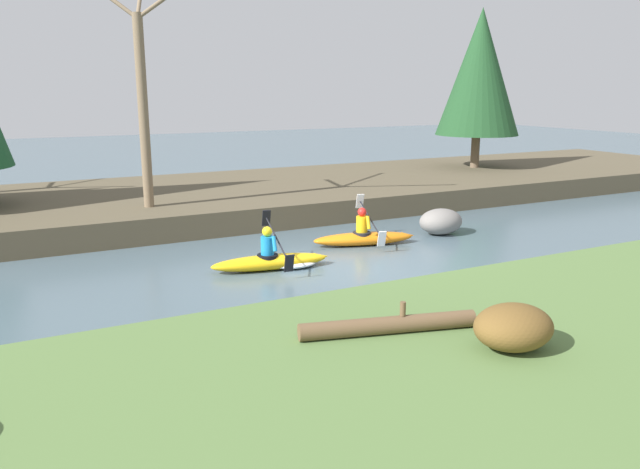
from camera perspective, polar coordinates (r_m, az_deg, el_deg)
ground_plane at (r=14.24m, az=2.56°, el=-3.23°), size 90.00×90.00×0.00m
riverbank_near at (r=9.25m, az=24.18°, el=-11.29°), size 44.00×7.17×0.76m
riverbank_far at (r=21.72m, az=-8.56°, el=3.36°), size 44.00×8.33×0.72m
conifer_tree_mid_left at (r=27.46m, az=14.39°, el=14.15°), size 3.45×3.45×6.52m
bare_tree_mid_upstream at (r=18.34m, az=-15.94°, el=12.77°), size 3.88×3.83×7.06m
shrub_clump_second at (r=8.45m, az=17.27°, el=-8.08°), size 1.08×0.90×0.59m
kayaker_lead at (r=16.43m, az=4.08°, el=-0.21°), size 2.78×2.05×1.20m
kayaker_middle at (r=14.28m, az=-4.16°, el=-2.38°), size 2.80×2.07×1.20m
boulder_midstream at (r=17.91m, az=10.99°, el=1.17°), size 1.29×1.01×0.73m
driftwood_log at (r=8.66m, az=6.30°, el=-8.23°), size 2.48×0.86×0.44m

